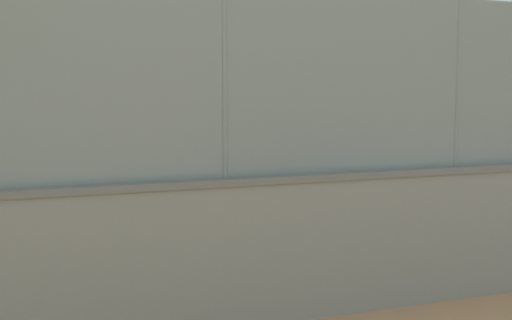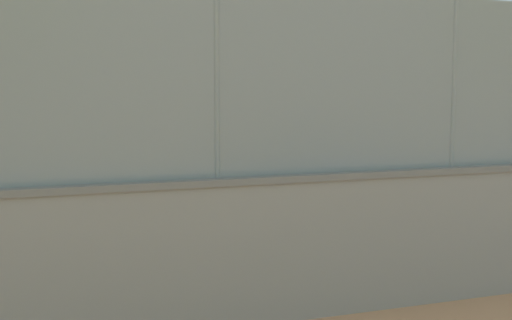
{
  "view_description": "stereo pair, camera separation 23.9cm",
  "coord_description": "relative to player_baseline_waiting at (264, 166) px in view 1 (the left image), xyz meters",
  "views": [
    {
      "loc": [
        3.13,
        17.56,
        2.83
      ],
      "look_at": [
        -1.84,
        6.13,
        1.47
      ],
      "focal_mm": 47.45,
      "sensor_mm": 36.0,
      "label": 1
    },
    {
      "loc": [
        2.91,
        17.66,
        2.83
      ],
      "look_at": [
        -1.84,
        6.13,
        1.47
      ],
      "focal_mm": 47.45,
      "sensor_mm": 36.0,
      "label": 2
    }
  ],
  "objects": [
    {
      "name": "ground_plane",
      "position": [
        3.5,
        -2.82,
        -0.92
      ],
      "size": [
        260.0,
        260.0,
        0.0
      ],
      "primitive_type": "plane",
      "color": "tan"
    },
    {
      "name": "perimeter_wall",
      "position": [
        3.87,
        7.48,
        -0.02
      ],
      "size": [
        32.93,
        1.73,
        1.78
      ],
      "color": "gray",
      "rests_on": "ground_plane"
    },
    {
      "name": "fence_panel_on_wall",
      "position": [
        3.87,
        7.48,
        1.95
      ],
      "size": [
        32.32,
        1.36,
        2.18
      ],
      "color": "gray",
      "rests_on": "perimeter_wall"
    },
    {
      "name": "player_baseline_waiting",
      "position": [
        0.0,
        0.0,
        0.0
      ],
      "size": [
        0.82,
        1.11,
        1.56
      ],
      "color": "#591919",
      "rests_on": "ground_plane"
    },
    {
      "name": "player_foreground_swinging",
      "position": [
        -1.85,
        -3.92,
        0.05
      ],
      "size": [
        0.7,
        0.91,
        1.65
      ],
      "color": "#591919",
      "rests_on": "ground_plane"
    },
    {
      "name": "player_near_wall_returning",
      "position": [
        4.0,
        5.45,
        -0.04
      ],
      "size": [
        1.09,
        0.67,
        1.49
      ],
      "color": "#B2B2B2",
      "rests_on": "ground_plane"
    },
    {
      "name": "sports_ball",
      "position": [
        -0.34,
        1.2,
        -0.87
      ],
      "size": [
        0.1,
        0.1,
        0.1
      ],
      "primitive_type": "sphere",
      "color": "#3399D8",
      "rests_on": "ground_plane"
    },
    {
      "name": "spare_ball_by_wall",
      "position": [
        5.59,
        6.07,
        -0.84
      ],
      "size": [
        0.15,
        0.15,
        0.15
      ],
      "primitive_type": "sphere",
      "color": "white",
      "rests_on": "ground_plane"
    }
  ]
}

